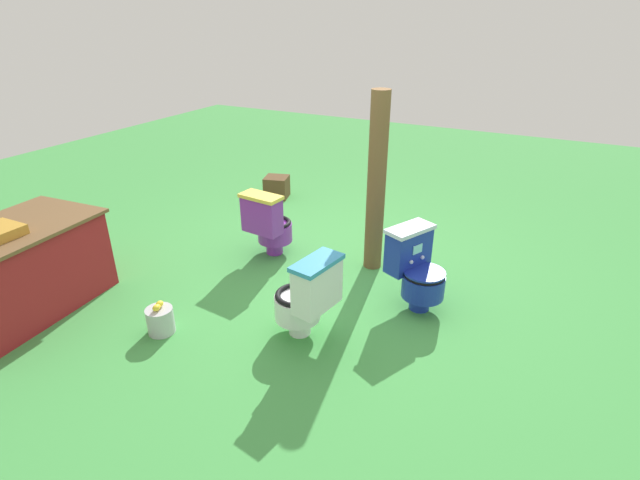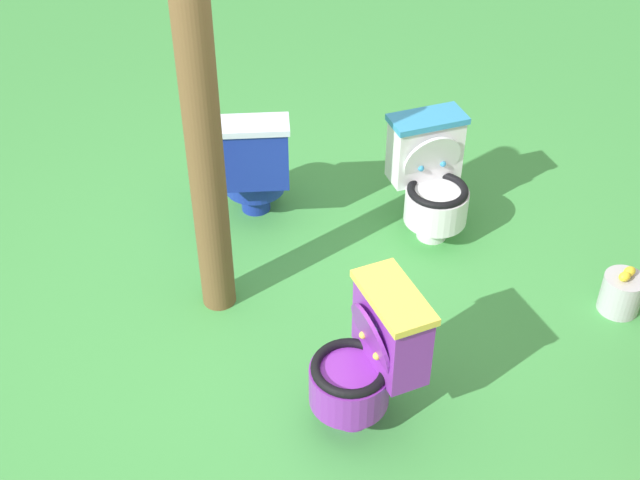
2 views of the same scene
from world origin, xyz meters
name	(u,v)px [view 1 (image 1 of 2)]	position (x,y,z in m)	size (l,w,h in m)	color
ground	(336,267)	(0.00, 0.00, 0.00)	(14.00, 14.00, 0.00)	#429947
toilet_blue	(417,269)	(-0.31, -0.92, 0.37)	(0.57, 0.62, 0.73)	#192D9E
toilet_white	(306,297)	(-1.14, -0.28, 0.37)	(0.48, 0.55, 0.73)	white
toilet_purple	(269,224)	(-0.07, 0.75, 0.37)	(0.53, 0.45, 0.73)	purple
vendor_table	(13,272)	(-1.97, 2.10, 0.39)	(1.52, 0.96, 0.85)	maroon
wooden_post	(376,184)	(0.21, -0.32, 0.89)	(0.18, 0.18, 1.77)	brown
small_crate	(277,187)	(1.48, 1.63, 0.15)	(0.31, 0.30, 0.30)	brown
lemon_bucket	(160,320)	(-1.64, 0.81, 0.12)	(0.22, 0.22, 0.28)	#B7B7BF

